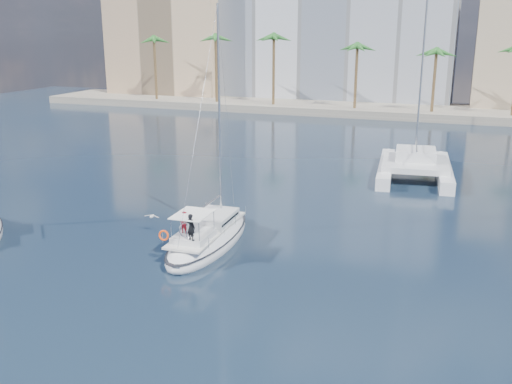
% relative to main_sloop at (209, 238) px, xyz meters
% --- Properties ---
extents(ground, '(160.00, 160.00, 0.00)m').
position_rel_main_sloop_xyz_m(ground, '(2.74, 0.96, -0.49)').
color(ground, black).
rests_on(ground, ground).
extents(quay, '(120.00, 14.00, 1.20)m').
position_rel_main_sloop_xyz_m(quay, '(2.74, 61.96, 0.11)').
color(quay, gray).
rests_on(quay, ground).
extents(building_modern, '(42.00, 16.00, 28.00)m').
position_rel_main_sloop_xyz_m(building_modern, '(-9.26, 73.96, 13.51)').
color(building_modern, silver).
rests_on(building_modern, ground).
extents(building_tan_left, '(22.00, 14.00, 22.00)m').
position_rel_main_sloop_xyz_m(building_tan_left, '(-39.26, 69.96, 10.51)').
color(building_tan_left, tan).
rests_on(building_tan_left, ground).
extents(palm_left, '(3.60, 3.60, 12.30)m').
position_rel_main_sloop_xyz_m(palm_left, '(-31.26, 57.96, 9.79)').
color(palm_left, brown).
rests_on(palm_left, ground).
extents(palm_centre, '(3.60, 3.60, 12.30)m').
position_rel_main_sloop_xyz_m(palm_centre, '(2.74, 57.96, 9.79)').
color(palm_centre, brown).
rests_on(palm_centre, ground).
extents(main_sloop, '(3.54, 10.27, 15.11)m').
position_rel_main_sloop_xyz_m(main_sloop, '(0.00, 0.00, 0.00)').
color(main_sloop, white).
rests_on(main_sloop, ground).
extents(catamaran, '(7.45, 13.13, 18.29)m').
position_rel_main_sloop_xyz_m(catamaran, '(10.33, 22.24, 0.67)').
color(catamaran, white).
rests_on(catamaran, ground).
extents(seagull, '(1.06, 0.46, 0.20)m').
position_rel_main_sloop_xyz_m(seagull, '(-4.40, 0.76, 0.65)').
color(seagull, silver).
rests_on(seagull, ground).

